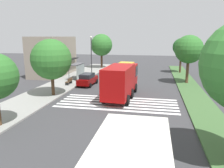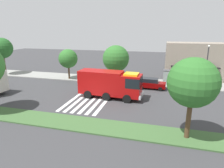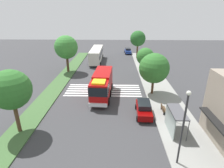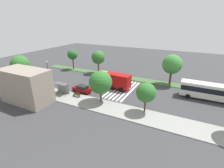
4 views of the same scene
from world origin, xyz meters
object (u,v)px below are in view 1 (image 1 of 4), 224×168
sidewalk_tree_center (51,59)px  bus_stop_shelter (79,68)px  parked_car_mid (88,79)px  bench_near_shelter (69,81)px  median_tree_west (189,49)px  fire_truck (122,79)px  median_tree_center (181,47)px  street_lamp (91,52)px  sidewalk_tree_east (101,45)px

sidewalk_tree_center → bus_stop_shelter: bearing=2.3°
parked_car_mid → sidewalk_tree_center: sidewalk_tree_center is taller
bus_stop_shelter → bench_near_shelter: (-4.00, 0.01, -1.30)m
parked_car_mid → median_tree_west: size_ratio=0.64×
bench_near_shelter → fire_truck: bearing=-118.6°
bench_near_shelter → sidewalk_tree_center: size_ratio=0.25×
sidewalk_tree_center → median_tree_center: size_ratio=1.00×
parked_car_mid → street_lamp: bearing=14.8°
bench_near_shelter → median_tree_west: 17.78m
fire_truck → bench_near_shelter: fire_truck is taller
street_lamp → median_tree_center: street_lamp is taller
parked_car_mid → median_tree_center: 20.02m
fire_truck → sidewalk_tree_east: (22.10, 7.89, 2.95)m
bench_near_shelter → sidewalk_tree_center: (-5.85, -0.41, 3.70)m
sidewalk_tree_center → sidewalk_tree_east: size_ratio=0.89×
median_tree_west → median_tree_center: median_tree_west is taller
sidewalk_tree_center → median_tree_west: (10.26, -16.23, 0.73)m
fire_truck → street_lamp: 15.20m
parked_car_mid → street_lamp: size_ratio=0.66×
street_lamp → median_tree_center: 16.81m
bus_stop_shelter → sidewalk_tree_center: sidewalk_tree_center is taller
fire_truck → bus_stop_shelter: fire_truck is taller
fire_truck → sidewalk_tree_east: bearing=22.7°
bench_near_shelter → sidewalk_tree_center: bearing=-176.0°
sidewalk_tree_east → median_tree_west: size_ratio=1.05×
bench_near_shelter → sidewalk_tree_center: sidewalk_tree_center is taller
bench_near_shelter → street_lamp: 9.27m
parked_car_mid → bus_stop_shelter: size_ratio=1.28×
median_tree_center → sidewalk_tree_east: bearing=78.1°
parked_car_mid → sidewalk_tree_east: sidewalk_tree_east is taller
street_lamp → sidewalk_tree_east: sidewalk_tree_east is taller
bus_stop_shelter → sidewalk_tree_center: bearing=-177.7°
bench_near_shelter → sidewalk_tree_east: size_ratio=0.22×
sidewalk_tree_center → median_tree_center: (20.01, -16.23, 0.62)m
bus_stop_shelter → street_lamp: size_ratio=0.52×
bench_near_shelter → street_lamp: (8.54, -0.81, 3.51)m
fire_truck → median_tree_west: bearing=-39.9°
fire_truck → sidewalk_tree_east: 23.66m
street_lamp → bench_near_shelter: bearing=174.6°
bus_stop_shelter → median_tree_west: size_ratio=0.50×
street_lamp → sidewalk_tree_east: 9.09m
bus_stop_shelter → median_tree_center: 19.72m
bus_stop_shelter → sidewalk_tree_east: size_ratio=0.48×
fire_truck → sidewalk_tree_east: size_ratio=1.22×
median_tree_center → parked_car_mid: bearing=134.3°
bus_stop_shelter → bench_near_shelter: bus_stop_shelter is taller
median_tree_west → fire_truck: bearing=137.0°
fire_truck → median_tree_center: bearing=-21.0°
parked_car_mid → median_tree_west: 15.15m
street_lamp → sidewalk_tree_east: (9.03, 0.40, 0.95)m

